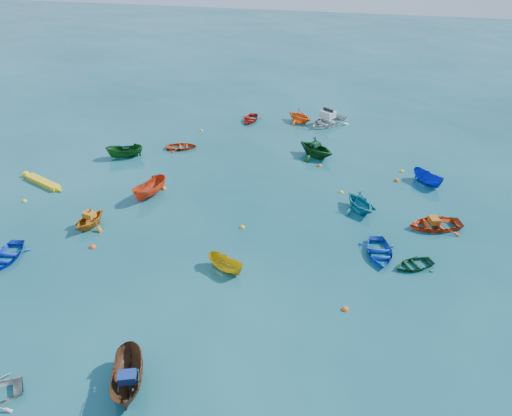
% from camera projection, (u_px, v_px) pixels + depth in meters
% --- Properties ---
extents(ground, '(160.00, 160.00, 0.00)m').
position_uv_depth(ground, '(238.00, 257.00, 29.33)').
color(ground, '#0A404A').
rests_on(ground, ground).
extents(dinghy_blue_sw, '(2.61, 3.32, 0.62)m').
position_uv_depth(dinghy_blue_sw, '(7.00, 259.00, 29.17)').
color(dinghy_blue_sw, '#1038D2').
rests_on(dinghy_blue_sw, ground).
extents(sampan_brown_mid, '(2.40, 3.70, 1.34)m').
position_uv_depth(sampan_brown_mid, '(130.00, 388.00, 21.39)').
color(sampan_brown_mid, '#51311D').
rests_on(sampan_brown_mid, ground).
extents(dinghy_blue_se, '(2.67, 3.39, 0.64)m').
position_uv_depth(dinghy_blue_se, '(379.00, 255.00, 29.50)').
color(dinghy_blue_se, blue).
rests_on(dinghy_blue_se, ground).
extents(dinghy_orange_w, '(2.75, 3.01, 1.36)m').
position_uv_depth(dinghy_orange_w, '(91.00, 226.00, 32.11)').
color(dinghy_orange_w, '#BF6412').
rests_on(dinghy_orange_w, ground).
extents(sampan_yellow_mid, '(2.63, 1.94, 0.96)m').
position_uv_depth(sampan_yellow_mid, '(226.00, 270.00, 28.27)').
color(sampan_yellow_mid, gold).
rests_on(sampan_yellow_mid, ground).
extents(dinghy_green_e, '(2.90, 2.66, 0.49)m').
position_uv_depth(dinghy_green_e, '(413.00, 267.00, 28.54)').
color(dinghy_green_e, '#104422').
rests_on(dinghy_green_e, ground).
extents(dinghy_cyan_se, '(3.57, 3.66, 1.47)m').
position_uv_depth(dinghy_cyan_se, '(359.00, 210.00, 33.82)').
color(dinghy_cyan_se, teal).
rests_on(dinghy_cyan_se, ground).
extents(dinghy_red_nw, '(3.03, 2.54, 0.54)m').
position_uv_depth(dinghy_red_nw, '(182.00, 148.00, 42.39)').
color(dinghy_red_nw, '#C23A10').
rests_on(dinghy_red_nw, ground).
extents(sampan_orange_n, '(2.15, 3.48, 1.26)m').
position_uv_depth(sampan_orange_n, '(151.00, 196.00, 35.46)').
color(sampan_orange_n, red).
rests_on(sampan_orange_n, ground).
extents(dinghy_green_n, '(4.41, 4.27, 1.77)m').
position_uv_depth(dinghy_green_n, '(315.00, 156.00, 41.07)').
color(dinghy_green_n, '#0F4115').
rests_on(dinghy_green_n, ground).
extents(dinghy_red_ne, '(3.98, 3.34, 0.71)m').
position_uv_depth(dinghy_red_ne, '(434.00, 227.00, 32.04)').
color(dinghy_red_ne, '#C63A10').
rests_on(dinghy_red_ne, ground).
extents(sampan_blue_far, '(2.60, 2.65, 1.04)m').
position_uv_depth(sampan_blue_far, '(427.00, 184.00, 37.04)').
color(sampan_blue_far, '#0E25BA').
rests_on(sampan_blue_far, ground).
extents(dinghy_red_far, '(2.05, 2.80, 0.57)m').
position_uv_depth(dinghy_red_far, '(250.00, 121.00, 47.83)').
color(dinghy_red_far, '#B01A0E').
rests_on(dinghy_red_far, ground).
extents(dinghy_orange_far, '(3.59, 3.49, 1.44)m').
position_uv_depth(dinghy_orange_far, '(299.00, 122.00, 47.57)').
color(dinghy_orange_far, orange).
rests_on(dinghy_orange_far, ground).
extents(sampan_green_far, '(3.13, 2.21, 1.14)m').
position_uv_depth(sampan_green_far, '(125.00, 157.00, 40.89)').
color(sampan_green_far, '#114914').
rests_on(sampan_green_far, ground).
extents(kayak_yellow, '(4.08, 2.22, 0.43)m').
position_uv_depth(kayak_yellow, '(44.00, 184.00, 36.98)').
color(kayak_yellow, yellow).
rests_on(kayak_yellow, ground).
extents(motorboat_white, '(4.77, 5.03, 1.45)m').
position_uv_depth(motorboat_white, '(327.00, 124.00, 47.06)').
color(motorboat_white, silver).
rests_on(motorboat_white, ground).
extents(tarp_blue_a, '(0.90, 0.79, 0.36)m').
position_uv_depth(tarp_blue_a, '(127.00, 377.00, 20.82)').
color(tarp_blue_a, navy).
rests_on(tarp_blue_a, sampan_brown_mid).
extents(tarp_orange_a, '(0.84, 0.71, 0.36)m').
position_uv_depth(tarp_orange_a, '(89.00, 215.00, 31.71)').
color(tarp_orange_a, orange).
rests_on(tarp_orange_a, dinghy_orange_w).
extents(tarp_green_b, '(0.84, 0.89, 0.35)m').
position_uv_depth(tarp_green_b, '(315.00, 144.00, 40.58)').
color(tarp_green_b, '#104121').
rests_on(tarp_green_b, dinghy_green_n).
extents(tarp_orange_b, '(0.76, 0.88, 0.36)m').
position_uv_depth(tarp_orange_b, '(434.00, 220.00, 31.75)').
color(tarp_orange_b, '#BE5613').
rests_on(tarp_orange_b, dinghy_red_ne).
extents(buoy_or_a, '(0.38, 0.38, 0.38)m').
position_uv_depth(buoy_or_a, '(93.00, 247.00, 30.15)').
color(buoy_or_a, '#FF580D').
rests_on(buoy_or_a, ground).
extents(buoy_ye_a, '(0.33, 0.33, 0.33)m').
position_uv_depth(buoy_ye_a, '(242.00, 228.00, 32.00)').
color(buoy_ye_a, yellow).
rests_on(buoy_ye_a, ground).
extents(buoy_or_b, '(0.35, 0.35, 0.35)m').
position_uv_depth(buoy_or_b, '(345.00, 310.00, 25.51)').
color(buoy_or_b, orange).
rests_on(buoy_or_b, ground).
extents(buoy_ye_b, '(0.32, 0.32, 0.32)m').
position_uv_depth(buoy_ye_b, '(25.00, 201.00, 34.82)').
color(buoy_ye_b, yellow).
rests_on(buoy_ye_b, ground).
extents(buoy_or_c, '(0.37, 0.37, 0.37)m').
position_uv_depth(buoy_or_c, '(164.00, 189.00, 36.34)').
color(buoy_or_c, orange).
rests_on(buoy_or_c, ground).
extents(buoy_ye_c, '(0.31, 0.31, 0.31)m').
position_uv_depth(buoy_ye_c, '(341.00, 193.00, 35.88)').
color(buoy_ye_c, yellow).
rests_on(buoy_ye_c, ground).
extents(buoy_or_d, '(0.39, 0.39, 0.39)m').
position_uv_depth(buoy_or_d, '(397.00, 181.00, 37.39)').
color(buoy_or_d, '#D65A0B').
rests_on(buoy_or_d, ground).
extents(buoy_ye_d, '(0.32, 0.32, 0.32)m').
position_uv_depth(buoy_ye_d, '(201.00, 131.00, 45.67)').
color(buoy_ye_d, yellow).
rests_on(buoy_ye_d, ground).
extents(buoy_or_e, '(0.38, 0.38, 0.38)m').
position_uv_depth(buoy_or_e, '(320.00, 166.00, 39.51)').
color(buoy_or_e, '#FB5E0D').
rests_on(buoy_or_e, ground).
extents(buoy_ye_e, '(0.31, 0.31, 0.31)m').
position_uv_depth(buoy_ye_e, '(402.00, 172.00, 38.70)').
color(buoy_ye_e, yellow).
rests_on(buoy_ye_e, ground).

